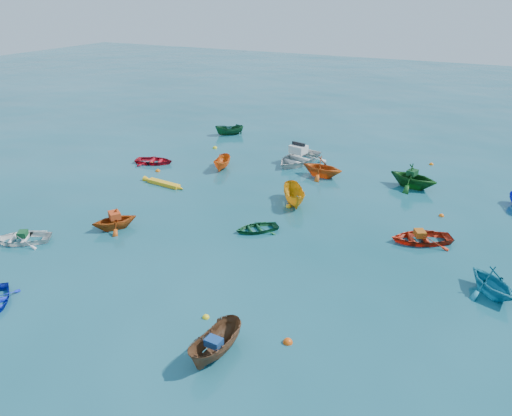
% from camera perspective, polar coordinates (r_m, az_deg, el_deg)
% --- Properties ---
extents(ground, '(160.00, 160.00, 0.00)m').
position_cam_1_polar(ground, '(26.30, -4.91, -4.75)').
color(ground, '#0B4550').
rests_on(ground, ground).
extents(dinghy_white_near, '(3.72, 3.46, 0.63)m').
position_cam_1_polar(dinghy_white_near, '(29.82, -25.16, -3.48)').
color(dinghy_white_near, white).
rests_on(dinghy_white_near, ground).
extents(sampan_brown_mid, '(1.28, 3.01, 1.14)m').
position_cam_1_polar(sampan_brown_mid, '(19.47, -4.52, -16.43)').
color(sampan_brown_mid, brown).
rests_on(sampan_brown_mid, ground).
extents(dinghy_orange_w, '(3.17, 3.25, 1.30)m').
position_cam_1_polar(dinghy_orange_w, '(29.51, -15.78, -2.28)').
color(dinghy_orange_w, '#BB4A11').
rests_on(dinghy_orange_w, ground).
extents(sampan_yellow_mid, '(2.72, 3.41, 1.26)m').
position_cam_1_polar(sampan_yellow_mid, '(31.72, 4.38, 0.49)').
color(sampan_yellow_mid, orange).
rests_on(sampan_yellow_mid, ground).
extents(dinghy_green_e, '(2.98, 2.98, 0.51)m').
position_cam_1_polar(dinghy_green_e, '(28.18, 0.08, -2.60)').
color(dinghy_green_e, '#125129').
rests_on(dinghy_green_e, ground).
extents(dinghy_cyan_se, '(3.53, 3.56, 1.42)m').
position_cam_1_polar(dinghy_cyan_se, '(24.98, 25.18, -8.88)').
color(dinghy_cyan_se, teal).
rests_on(dinghy_cyan_se, ground).
extents(dinghy_red_nw, '(3.44, 2.87, 0.62)m').
position_cam_1_polar(dinghy_red_nw, '(39.85, -11.55, 5.03)').
color(dinghy_red_nw, '#B60F1E').
rests_on(dinghy_red_nw, ground).
extents(sampan_orange_n, '(1.65, 2.82, 1.03)m').
position_cam_1_polar(sampan_orange_n, '(37.97, -3.85, 4.52)').
color(sampan_orange_n, orange).
rests_on(sampan_orange_n, ground).
extents(dinghy_green_n, '(3.97, 3.65, 1.75)m').
position_cam_1_polar(dinghy_green_n, '(35.89, 17.38, 2.27)').
color(dinghy_green_n, '#124E18').
rests_on(dinghy_green_n, ground).
extents(dinghy_red_ne, '(3.96, 3.58, 0.67)m').
position_cam_1_polar(dinghy_red_ne, '(28.42, 18.29, -3.66)').
color(dinghy_red_ne, red).
rests_on(dinghy_red_ne, ground).
extents(dinghy_orange_far, '(3.29, 2.91, 1.60)m').
position_cam_1_polar(dinghy_orange_far, '(36.60, 7.52, 3.61)').
color(dinghy_orange_far, '#CC5413').
rests_on(dinghy_orange_far, ground).
extents(sampan_green_far, '(2.68, 2.46, 1.03)m').
position_cam_1_polar(sampan_green_far, '(46.91, -3.05, 8.35)').
color(sampan_green_far, '#104723').
rests_on(sampan_green_far, ground).
extents(kayak_yellow, '(3.38, 0.83, 0.32)m').
position_cam_1_polar(kayak_yellow, '(35.23, -10.49, 2.59)').
color(kayak_yellow, '#F8B016').
rests_on(kayak_yellow, ground).
extents(motorboat_white, '(4.22, 5.23, 1.56)m').
position_cam_1_polar(motorboat_white, '(39.28, 4.82, 5.17)').
color(motorboat_white, silver).
rests_on(motorboat_white, ground).
extents(tarp_green_a, '(0.70, 0.74, 0.29)m').
position_cam_1_polar(tarp_green_a, '(29.59, -25.13, -2.69)').
color(tarp_green_a, '#134C25').
rests_on(tarp_green_a, dinghy_white_near).
extents(tarp_blue_a, '(0.62, 0.49, 0.29)m').
position_cam_1_polar(tarp_blue_a, '(18.92, -4.86, -15.03)').
color(tarp_blue_a, navy).
rests_on(tarp_blue_a, sampan_brown_mid).
extents(tarp_orange_a, '(0.95, 0.91, 0.37)m').
position_cam_1_polar(tarp_orange_a, '(29.18, -15.86, -0.79)').
color(tarp_orange_a, red).
rests_on(tarp_orange_a, dinghy_orange_w).
extents(tarp_green_b, '(0.74, 0.86, 0.36)m').
position_cam_1_polar(tarp_green_b, '(35.57, 17.44, 3.89)').
color(tarp_green_b, '#10401C').
rests_on(tarp_green_b, dinghy_green_n).
extents(tarp_orange_b, '(0.77, 0.83, 0.33)m').
position_cam_1_polar(tarp_orange_b, '(28.17, 18.22, -2.77)').
color(tarp_orange_b, '#B05412').
rests_on(tarp_orange_b, dinghy_red_ne).
extents(buoy_ye_a, '(0.30, 0.30, 0.30)m').
position_cam_1_polar(buoy_ye_a, '(21.34, -5.75, -12.36)').
color(buoy_ye_a, yellow).
rests_on(buoy_ye_a, ground).
extents(buoy_or_b, '(0.39, 0.39, 0.39)m').
position_cam_1_polar(buoy_or_b, '(20.01, 3.65, -15.11)').
color(buoy_or_b, '#E54E0C').
rests_on(buoy_or_b, ground).
extents(buoy_ye_b, '(0.34, 0.34, 0.34)m').
position_cam_1_polar(buoy_ye_b, '(39.77, -11.89, 4.97)').
color(buoy_ye_b, gold).
rests_on(buoy_ye_b, ground).
extents(buoy_or_c, '(0.36, 0.36, 0.36)m').
position_cam_1_polar(buoy_or_c, '(38.00, -11.16, 4.13)').
color(buoy_or_c, orange).
rests_on(buoy_or_c, ground).
extents(buoy_ye_c, '(0.37, 0.37, 0.37)m').
position_cam_1_polar(buoy_ye_c, '(31.23, 3.75, 0.12)').
color(buoy_ye_c, yellow).
rests_on(buoy_ye_c, ground).
extents(buoy_or_d, '(0.32, 0.32, 0.32)m').
position_cam_1_polar(buoy_or_d, '(31.93, 20.42, -0.88)').
color(buoy_or_d, '#F3600D').
rests_on(buoy_or_d, ground).
extents(buoy_ye_d, '(0.38, 0.38, 0.38)m').
position_cam_1_polar(buoy_ye_d, '(42.97, -4.71, 6.83)').
color(buoy_ye_d, yellow).
rests_on(buoy_ye_d, ground).
extents(buoy_or_e, '(0.33, 0.33, 0.33)m').
position_cam_1_polar(buoy_or_e, '(41.04, 19.40, 4.69)').
color(buoy_or_e, orange).
rests_on(buoy_or_e, ground).
extents(buoy_ye_e, '(0.38, 0.38, 0.38)m').
position_cam_1_polar(buoy_ye_e, '(38.15, 15.64, 3.76)').
color(buoy_ye_e, gold).
rests_on(buoy_ye_e, ground).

